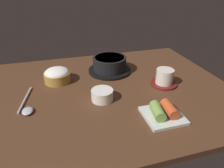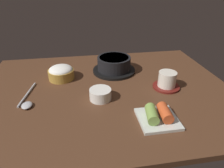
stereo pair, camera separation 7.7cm
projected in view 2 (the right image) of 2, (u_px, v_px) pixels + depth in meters
The scene contains 7 objects.
dining_table at pixel (106, 91), 80.64cm from camera, with size 100.00×76.00×2.00cm, color #4C2D1C.
stone_pot at pixel (114, 65), 92.52cm from camera, with size 19.57×19.57×7.15cm.
rice_bowl at pixel (61, 72), 86.38cm from camera, with size 10.99×10.99×6.07cm.
tea_cup_with_saucer at pixel (167, 81), 79.45cm from camera, with size 10.70×10.70×6.77cm.
banchan_cup_center at pixel (100, 94), 72.55cm from camera, with size 7.94×7.94×3.99cm.
kimchi_plate at pixel (158, 116), 62.04cm from camera, with size 12.06×12.06×4.45cm.
spoon at pixel (27, 101), 71.15cm from camera, with size 5.19×18.93×1.35cm.
Camera 2 is at (-8.99, -68.71, 42.39)cm, focal length 32.18 mm.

